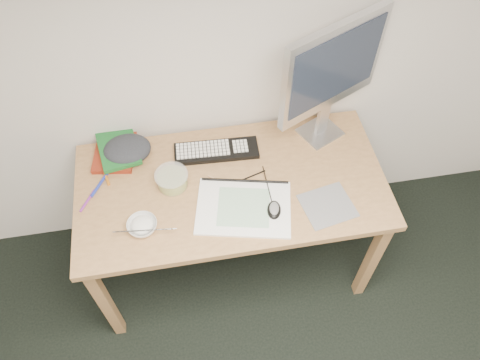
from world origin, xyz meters
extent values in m
plane|color=silver|center=(0.00, 1.80, 1.30)|extent=(3.60, 0.00, 3.60)
cube|color=tan|center=(-0.66, 1.13, 0.36)|extent=(0.05, 0.05, 0.71)
cube|color=tan|center=(0.64, 1.13, 0.36)|extent=(0.05, 0.05, 0.71)
cube|color=tan|center=(-0.66, 1.73, 0.36)|extent=(0.05, 0.05, 0.71)
cube|color=tan|center=(0.64, 1.73, 0.36)|extent=(0.05, 0.05, 0.71)
cube|color=tan|center=(-0.01, 1.43, 0.73)|extent=(1.40, 0.70, 0.03)
cube|color=slate|center=(0.38, 1.24, 0.75)|extent=(0.25, 0.23, 0.00)
cube|color=silver|center=(0.02, 1.29, 0.76)|extent=(0.46, 0.37, 0.01)
cube|color=black|center=(-0.05, 1.62, 0.76)|extent=(0.40, 0.15, 0.02)
cube|color=silver|center=(0.47, 1.66, 0.75)|extent=(0.24, 0.23, 0.01)
cube|color=silver|center=(0.47, 1.66, 0.84)|extent=(0.06, 0.05, 0.18)
cube|color=silver|center=(0.47, 1.66, 1.16)|extent=(0.50, 0.27, 0.43)
cube|color=black|center=(0.47, 1.66, 1.17)|extent=(0.44, 0.21, 0.34)
ellipsoid|color=black|center=(0.14, 1.25, 0.78)|extent=(0.08, 0.11, 0.03)
imported|color=silver|center=(-0.42, 1.26, 0.77)|extent=(0.15, 0.15, 0.04)
cylinder|color=silver|center=(-0.41, 1.23, 0.79)|extent=(0.25, 0.05, 0.02)
cylinder|color=#D4D24B|center=(-0.27, 1.47, 0.79)|extent=(0.17, 0.17, 0.07)
cube|color=maroon|center=(-0.53, 1.70, 0.76)|extent=(0.22, 0.27, 0.02)
cube|color=#175D24|center=(-0.51, 1.69, 0.79)|extent=(0.21, 0.27, 0.02)
ellipsoid|color=#292C31|center=(-0.46, 1.68, 0.79)|extent=(0.21, 0.19, 0.08)
cylinder|color=#D66B87|center=(0.00, 1.43, 0.75)|extent=(0.18, 0.03, 0.01)
cylinder|color=tan|center=(-0.03, 1.43, 0.75)|extent=(0.16, 0.13, 0.01)
cylinder|color=black|center=(0.07, 1.45, 0.75)|extent=(0.17, 0.06, 0.01)
cylinder|color=#1E2EA5|center=(-0.60, 1.52, 0.76)|extent=(0.08, 0.13, 0.01)
cylinder|color=orange|center=(-0.57, 1.58, 0.76)|extent=(0.05, 0.14, 0.01)
cylinder|color=#7F268E|center=(-0.65, 1.44, 0.76)|extent=(0.07, 0.11, 0.01)
camera|label=1|loc=(-0.18, 0.20, 2.46)|focal=35.00mm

